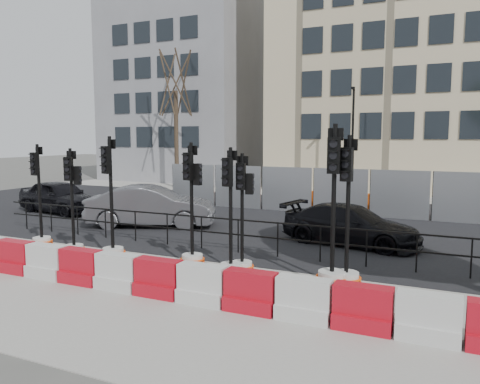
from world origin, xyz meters
The scene contains 22 objects.
ground centered at (0.00, 0.00, 0.00)m, with size 120.00×120.00×0.00m, color #51514C.
sidewalk_near centered at (0.00, -3.00, 0.01)m, with size 40.00×6.00×0.02m, color gray.
road centered at (0.00, 7.00, 0.01)m, with size 40.00×14.00×0.03m, color black.
sidewalk_far centered at (0.00, 16.00, 0.01)m, with size 40.00×4.00×0.02m, color gray.
building_grey centered at (-14.00, 21.99, 7.00)m, with size 11.00×9.06×14.00m.
building_cream centered at (2.00, 21.99, 9.00)m, with size 15.00×10.06×18.00m.
kerb_railing centered at (0.00, 1.20, 0.69)m, with size 18.00×0.04×1.00m.
heras_fencing centered at (-0.01, 9.80, 0.68)m, with size 14.33×1.72×2.00m.
lamp_post_far centered at (0.50, 14.98, 3.22)m, with size 0.12×0.56×6.00m.
tree_bare_far centered at (-11.00, 15.50, 6.65)m, with size 2.00×2.00×9.00m.
barrier_row centered at (0.00, -2.80, 0.37)m, with size 13.60×0.50×0.80m.
traffic_signal_a centered at (-5.49, -0.82, 0.65)m, with size 0.62×0.62×3.12m.
traffic_signal_b centered at (-3.92, -1.13, 0.72)m, with size 0.60×0.60×3.03m.
traffic_signal_c centered at (-2.62, -1.09, 0.69)m, with size 0.66×0.66×3.35m.
traffic_signal_d centered at (-0.37, -0.77, 0.76)m, with size 0.63×0.63×3.19m.
traffic_signal_e centered at (0.85, -1.10, 0.64)m, with size 0.61×0.61×3.10m.
traffic_signal_f centered at (1.01, -0.77, 0.70)m, with size 0.58×0.58×2.95m.
traffic_signal_g centered at (3.22, -0.95, 0.74)m, with size 0.71×0.71×3.60m.
traffic_signal_h centered at (3.49, -0.80, 0.70)m, with size 0.66×0.66×3.37m.
car_a centered at (-10.15, 4.52, 0.72)m, with size 4.47×2.39×1.45m, color black.
car_b centered at (-4.61, 3.52, 0.77)m, with size 4.93×3.30×1.54m, color #46464B.
car_c centered at (2.71, 3.63, 0.62)m, with size 4.54×2.54×1.24m, color black.
Camera 1 is at (5.48, -10.74, 3.33)m, focal length 35.00 mm.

